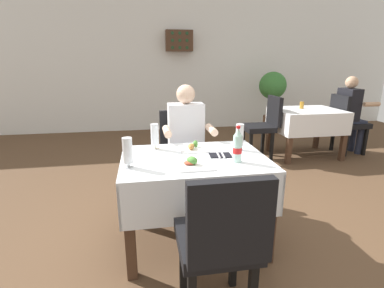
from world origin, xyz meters
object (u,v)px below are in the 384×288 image
Objects in this scene: background_chair_left at (264,124)px; chair_far_diner_seat at (181,151)px; seated_diner_far at (187,139)px; plate_far_diner at (193,148)px; cola_bottle_primary at (237,146)px; napkin_cutlery_set at (220,155)px; wall_bottle_rack at (179,41)px; beer_glass_left at (240,136)px; chair_near_camera_side at (220,240)px; plate_near_camera at (194,164)px; main_dining_table at (194,178)px; beer_glass_middle at (128,153)px; background_chair_right at (346,120)px; background_dining_table at (306,121)px; background_table_tumbler at (302,105)px; potted_plant_corner at (272,92)px; beer_glass_right at (155,136)px; background_patron at (351,111)px.

chair_far_diner_seat is at bearing -140.86° from background_chair_left.
background_chair_left is (1.46, 1.18, 0.00)m from chair_far_diner_seat.
seated_diner_far is 5.63× the size of plate_far_diner.
chair_far_diner_seat is at bearing 107.13° from cola_bottle_primary.
napkin_cutlery_set is at bearing 117.51° from cola_bottle_primary.
seated_diner_far is 3.69m from wall_bottle_rack.
seated_diner_far is at bearing 122.44° from beer_glass_left.
plate_near_camera is (-0.04, 0.62, 0.22)m from chair_near_camera_side.
wall_bottle_rack is (0.43, 4.17, 1.32)m from main_dining_table.
wall_bottle_rack reaches higher than plate_near_camera.
napkin_cutlery_set reaches higher than main_dining_table.
chair_far_diner_seat is 4.43× the size of beer_glass_middle.
beer_glass_middle is 4.01m from background_chair_right.
cola_bottle_primary is 0.27× the size of background_dining_table.
chair_near_camera_side is 8.82× the size of background_table_tumbler.
beer_glass_right is at bearing -128.24° from potted_plant_corner.
background_chair_left reaches higher than plate_near_camera.
beer_glass_left is 0.18× the size of background_patron.
cola_bottle_primary is 0.22× the size of background_patron.
background_chair_right reaches higher than plate_near_camera.
chair_near_camera_side reaches higher than plate_far_diner.
wall_bottle_rack reaches higher than seated_diner_far.
seated_diner_far is 0.98× the size of potted_plant_corner.
main_dining_table is 0.28m from napkin_cutlery_set.
background_chair_left is 0.72m from background_table_tumbler.
plate_near_camera is at bearing -96.11° from wall_bottle_rack.
chair_far_diner_seat is at bearing -157.67° from background_chair_right.
chair_near_camera_side is at bearing -117.51° from background_chair_left.
beer_glass_right reaches higher than plate_near_camera.
chair_far_diner_seat reaches higher than plate_far_diner.
main_dining_table is at bearing -179.08° from napkin_cutlery_set.
plate_near_camera is 0.93× the size of cola_bottle_primary.
seated_diner_far is (0.05, -0.11, 0.16)m from chair_far_diner_seat.
chair_far_diner_seat reaches higher than main_dining_table.
chair_near_camera_side is 0.86m from napkin_cutlery_set.
background_chair_right is at bearing 44.09° from chair_near_camera_side.
plate_near_camera is at bearing -143.30° from background_chair_right.
background_dining_table is 1.81× the size of wall_bottle_rack.
background_chair_right is at bearing 36.99° from beer_glass_left.
plate_far_diner is 0.27m from napkin_cutlery_set.
chair_near_camera_side is at bearing -127.83° from background_dining_table.
background_chair_right is at bearing 28.38° from beer_glass_right.
potted_plant_corner reaches higher than background_dining_table.
background_chair_right is at bearing -7.69° from background_table_tumbler.
wall_bottle_rack is (0.93, 4.31, 1.03)m from beer_glass_middle.
potted_plant_corner is at bearing 62.24° from chair_near_camera_side.
beer_glass_middle is at bearing -132.49° from background_chair_left.
cola_bottle_primary reaches higher than background_dining_table.
beer_glass_right reaches higher than napkin_cutlery_set.
background_chair_left is 1.49m from background_patron.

